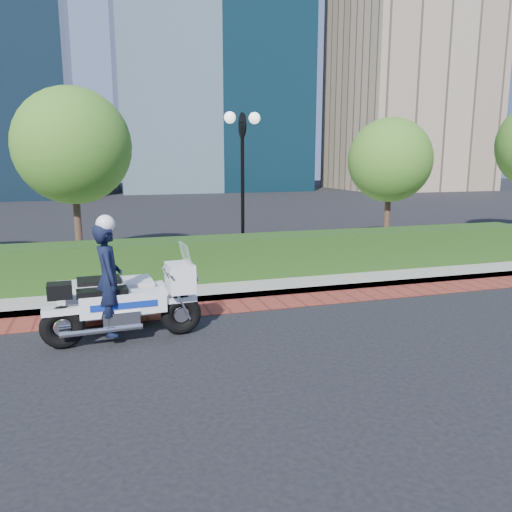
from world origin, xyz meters
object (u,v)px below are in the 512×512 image
object	(u,v)px
lamppost	(242,164)
tree_b	(73,146)
tree_c	(390,160)
police_motorcycle	(114,294)

from	to	relation	value
lamppost	tree_b	bearing A→B (deg)	163.89
tree_c	tree_b	bearing A→B (deg)	180.00
police_motorcycle	lamppost	bearing A→B (deg)	48.74
tree_b	tree_c	size ratio (longest dim) A/B	1.14
tree_b	tree_c	xyz separation A→B (m)	(10.00, -0.00, -0.39)
lamppost	tree_b	xyz separation A→B (m)	(-4.50, 1.30, 0.48)
tree_c	police_motorcycle	world-z (taller)	tree_c
tree_b	police_motorcycle	xyz separation A→B (m)	(0.81, -6.07, -2.68)
lamppost	police_motorcycle	size ratio (longest dim) A/B	1.55
lamppost	police_motorcycle	xyz separation A→B (m)	(-3.69, -4.77, -2.21)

